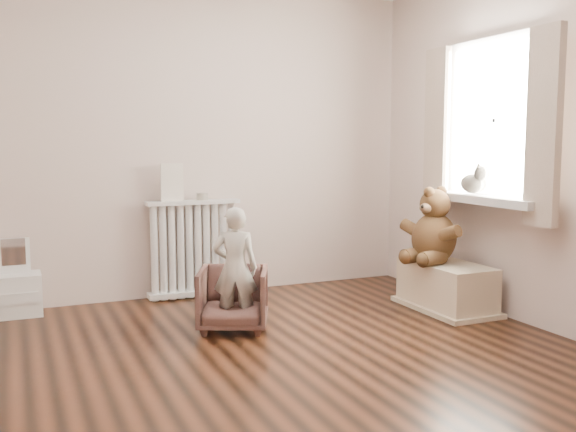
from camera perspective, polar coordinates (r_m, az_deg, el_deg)
name	(u,v)px	position (r m, az deg, el deg)	size (l,w,h in m)	color
floor	(295,355)	(4.00, 0.61, -12.24)	(3.60, 3.60, 0.01)	black
back_wall	(208,141)	(5.48, -7.12, 6.60)	(3.60, 0.02, 2.60)	beige
front_wall	(516,139)	(2.27, 19.64, 6.48)	(3.60, 0.02, 2.60)	beige
right_wall	(530,141)	(4.81, 20.72, 6.25)	(0.02, 3.60, 2.60)	beige
window	(497,121)	(5.01, 18.05, 8.06)	(0.03, 0.90, 1.10)	white
window_sill	(484,199)	(4.97, 17.03, 1.41)	(0.22, 1.10, 0.06)	silver
curtain_left	(544,127)	(4.52, 21.79, 7.36)	(0.06, 0.26, 1.30)	#C3AE98
curtain_right	(437,130)	(5.38, 13.09, 7.45)	(0.06, 0.26, 1.30)	#C3AE98
radiator	(194,251)	(5.40, -8.37, -3.12)	(0.77, 0.15, 0.82)	silver
paper_doll	(172,182)	(5.29, -10.27, 2.97)	(0.18, 0.02, 0.31)	beige
tin_a	(202,197)	(5.36, -7.63, 1.73)	(0.10, 0.10, 0.06)	#A59E8C
toy_vanity	(15,280)	(5.21, -23.12, -5.21)	(0.37, 0.26, 0.58)	silver
armchair	(233,298)	(4.48, -4.90, -7.32)	(0.46, 0.48, 0.43)	brown
child	(235,268)	(4.39, -4.72, -4.63)	(0.31, 0.20, 0.84)	beige
toy_bench	(446,284)	(5.14, 13.89, -5.88)	(0.41, 0.77, 0.36)	beige
teddy_bear	(434,223)	(5.11, 12.89, -0.58)	(0.47, 0.36, 0.58)	#3A2412
plush_cat	(473,181)	(5.04, 16.14, 3.00)	(0.16, 0.26, 0.22)	slate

